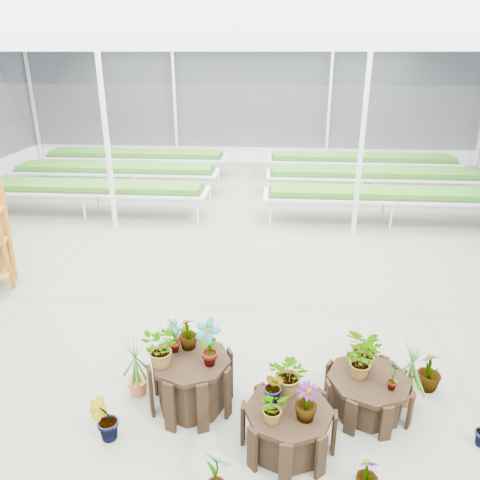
{
  "coord_description": "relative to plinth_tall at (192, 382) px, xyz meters",
  "views": [
    {
      "loc": [
        1.09,
        -6.95,
        4.2
      ],
      "look_at": [
        0.51,
        0.21,
        1.3
      ],
      "focal_mm": 35.0,
      "sensor_mm": 36.0,
      "label": 1
    }
  ],
  "objects": [
    {
      "name": "ground_plane",
      "position": [
        -0.09,
        2.24,
        -0.35
      ],
      "size": [
        24.0,
        24.0,
        0.0
      ],
      "primitive_type": "plane",
      "color": "gray",
      "rests_on": "ground"
    },
    {
      "name": "plinth_mid",
      "position": [
        1.2,
        -0.6,
        -0.08
      ],
      "size": [
        1.08,
        1.08,
        0.54
      ],
      "primitive_type": "cylinder",
      "rotation": [
        0.0,
        0.0,
        -0.06
      ],
      "color": "black",
      "rests_on": "ground"
    },
    {
      "name": "nursery_benches",
      "position": [
        -0.09,
        9.44,
        0.07
      ],
      "size": [
        16.0,
        7.0,
        0.84
      ],
      "primitive_type": null,
      "color": "silver",
      "rests_on": "ground"
    },
    {
      "name": "steel_frame",
      "position": [
        -0.09,
        2.24,
        1.9
      ],
      "size": [
        18.0,
        24.0,
        4.5
      ],
      "primitive_type": null,
      "color": "silver",
      "rests_on": "ground"
    },
    {
      "name": "plinth_tall",
      "position": [
        0.0,
        0.0,
        0.0
      ],
      "size": [
        1.35,
        1.35,
        0.7
      ],
      "primitive_type": "cylinder",
      "rotation": [
        0.0,
        0.0,
        0.43
      ],
      "color": "black",
      "rests_on": "ground"
    },
    {
      "name": "greenhouse_shell",
      "position": [
        -0.09,
        2.24,
        1.9
      ],
      "size": [
        18.0,
        24.0,
        4.5
      ],
      "primitive_type": null,
      "color": "white",
      "rests_on": "ground"
    },
    {
      "name": "plinth_low",
      "position": [
        2.2,
        0.1,
        -0.11
      ],
      "size": [
        1.29,
        1.29,
        0.48
      ],
      "primitive_type": "cylinder",
      "rotation": [
        0.0,
        0.0,
        0.25
      ],
      "color": "black",
      "rests_on": "ground"
    },
    {
      "name": "nursery_plants",
      "position": [
        1.02,
        0.19,
        0.18
      ],
      "size": [
        4.68,
        2.81,
        1.31
      ],
      "color": "#32671A",
      "rests_on": "ground"
    }
  ]
}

